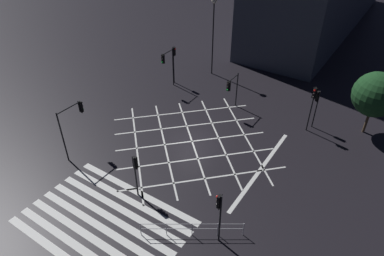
{
  "coord_description": "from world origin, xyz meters",
  "views": [
    {
      "loc": [
        12.69,
        -19.3,
        17.55
      ],
      "look_at": [
        0.0,
        0.0,
        1.38
      ],
      "focal_mm": 32.0,
      "sensor_mm": 36.0,
      "label": 1
    }
  ],
  "objects": [
    {
      "name": "ground_plane",
      "position": [
        0.0,
        0.0,
        0.0
      ],
      "size": [
        200.0,
        200.0,
        0.0
      ],
      "primitive_type": "plane",
      "color": "black"
    },
    {
      "name": "road_markings",
      "position": [
        0.32,
        -6.81,
        0.0
      ],
      "size": [
        15.76,
        21.51,
        0.01
      ],
      "color": "silver",
      "rests_on": "ground_plane"
    },
    {
      "name": "traffic_light_sw_cross",
      "position": [
        -6.78,
        -6.22,
        3.25
      ],
      "size": [
        0.36,
        2.42,
        4.43
      ],
      "rotation": [
        0.0,
        0.0,
        1.57
      ],
      "color": "black",
      "rests_on": "ground_plane"
    },
    {
      "name": "traffic_light_median_north",
      "position": [
        0.39,
        6.12,
        2.6
      ],
      "size": [
        0.36,
        2.09,
        3.57
      ],
      "rotation": [
        0.0,
        0.0,
        -1.57
      ],
      "color": "black",
      "rests_on": "ground_plane"
    },
    {
      "name": "traffic_light_nw_cross",
      "position": [
        -7.29,
        6.49,
        3.06
      ],
      "size": [
        0.36,
        1.91,
        4.21
      ],
      "rotation": [
        0.0,
        0.0,
        -1.57
      ],
      "color": "black",
      "rests_on": "ground_plane"
    },
    {
      "name": "traffic_light_se_main",
      "position": [
        6.74,
        -7.44,
        2.73
      ],
      "size": [
        0.39,
        0.36,
        3.81
      ],
      "rotation": [
        0.0,
        0.0,
        3.14
      ],
      "color": "black",
      "rests_on": "ground_plane"
    },
    {
      "name": "traffic_light_ne_main",
      "position": [
        7.71,
        7.75,
        2.58
      ],
      "size": [
        0.39,
        0.36,
        3.6
      ],
      "rotation": [
        0.0,
        0.0,
        3.14
      ],
      "color": "black",
      "rests_on": "ground_plane"
    },
    {
      "name": "traffic_light_median_south",
      "position": [
        0.23,
        -7.14,
        2.41
      ],
      "size": [
        0.36,
        0.39,
        3.37
      ],
      "rotation": [
        0.0,
        0.0,
        1.57
      ],
      "color": "black",
      "rests_on": "ground_plane"
    },
    {
      "name": "traffic_light_ne_cross",
      "position": [
        7.56,
        6.88,
        3.05
      ],
      "size": [
        0.36,
        0.39,
        4.28
      ],
      "rotation": [
        0.0,
        0.0,
        -1.57
      ],
      "color": "black",
      "rests_on": "ground_plane"
    },
    {
      "name": "traffic_light_nw_main",
      "position": [
        -7.48,
        7.93,
        2.95
      ],
      "size": [
        0.39,
        0.36,
        4.13
      ],
      "color": "black",
      "rests_on": "ground_plane"
    },
    {
      "name": "street_lamp_west",
      "position": [
        -5.26,
        12.14,
        6.34
      ],
      "size": [
        0.58,
        0.58,
        8.49
      ],
      "color": "black",
      "rests_on": "ground_plane"
    },
    {
      "name": "street_tree_near",
      "position": [
        11.84,
        9.44,
        3.75
      ],
      "size": [
        3.77,
        3.77,
        5.64
      ],
      "color": "brown",
      "rests_on": "ground_plane"
    },
    {
      "name": "pedestrian_railing",
      "position": [
        5.26,
        -8.0,
        0.67
      ],
      "size": [
        5.3,
        3.5,
        1.05
      ],
      "rotation": [
        0.0,
        0.0,
        0.58
      ],
      "color": "#B7B7BC",
      "rests_on": "ground_plane"
    }
  ]
}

